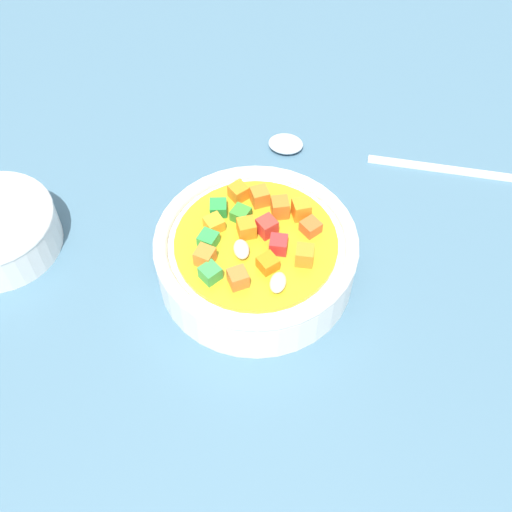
# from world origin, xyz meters

# --- Properties ---
(ground_plane) EXTENTS (1.40, 1.40, 0.02)m
(ground_plane) POSITION_xyz_m (0.00, 0.00, -0.01)
(ground_plane) COLOR #42667A
(soup_bowl_main) EXTENTS (0.15, 0.15, 0.06)m
(soup_bowl_main) POSITION_xyz_m (-0.00, -0.00, 0.02)
(soup_bowl_main) COLOR white
(soup_bowl_main) RESTS_ON ground_plane
(spoon) EXTENTS (0.15, 0.21, 0.01)m
(spoon) POSITION_xyz_m (-0.17, -0.01, 0.00)
(spoon) COLOR silver
(spoon) RESTS_ON ground_plane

